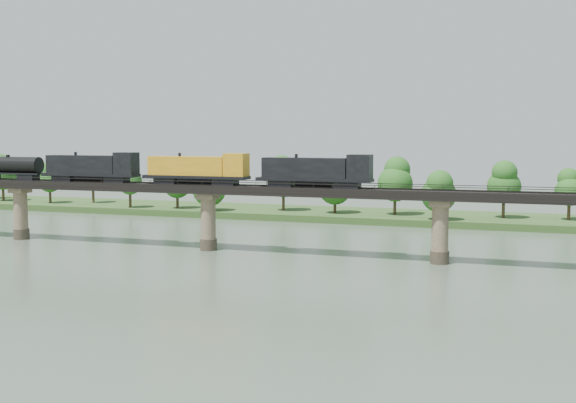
% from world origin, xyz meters
% --- Properties ---
extents(ground, '(400.00, 400.00, 0.00)m').
position_xyz_m(ground, '(0.00, 0.00, 0.00)').
color(ground, '#3C4B3B').
rests_on(ground, ground).
extents(far_bank, '(300.00, 24.00, 1.60)m').
position_xyz_m(far_bank, '(0.00, 85.00, 0.80)').
color(far_bank, '#28451B').
rests_on(far_bank, ground).
extents(bridge, '(236.00, 30.00, 11.50)m').
position_xyz_m(bridge, '(0.00, 30.00, 5.46)').
color(bridge, '#473A2D').
rests_on(bridge, ground).
extents(bridge_superstructure, '(220.00, 4.90, 0.75)m').
position_xyz_m(bridge_superstructure, '(0.00, 30.00, 11.79)').
color(bridge_superstructure, black).
rests_on(bridge_superstructure, bridge).
extents(far_treeline, '(289.06, 17.54, 13.60)m').
position_xyz_m(far_treeline, '(-8.21, 80.52, 8.83)').
color(far_treeline, '#382619').
rests_on(far_treeline, far_bank).
extents(freight_train, '(79.44, 3.10, 5.47)m').
position_xyz_m(freight_train, '(-9.39, 30.00, 14.11)').
color(freight_train, black).
rests_on(freight_train, bridge).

